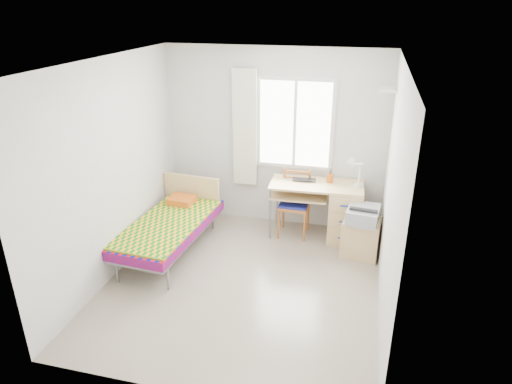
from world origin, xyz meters
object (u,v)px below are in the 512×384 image
bed (170,225)px  desk (340,210)px  printer (363,214)px  cabinet (361,237)px  chair (295,199)px

bed → desk: bearing=26.7°
bed → printer: bearing=14.9°
bed → printer: size_ratio=3.79×
cabinet → bed: bearing=-162.4°
bed → cabinet: (2.50, 0.49, -0.12)m
cabinet → printer: printer is taller
desk → printer: size_ratio=2.64×
bed → desk: 2.36m
chair → printer: (0.96, -0.43, 0.08)m
desk → printer: desk is taller
cabinet → printer: bearing=-84.6°
chair → desk: bearing=0.1°
chair → cabinet: (0.96, -0.40, -0.27)m
desk → chair: chair is taller
desk → cabinet: (0.32, -0.40, -0.18)m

